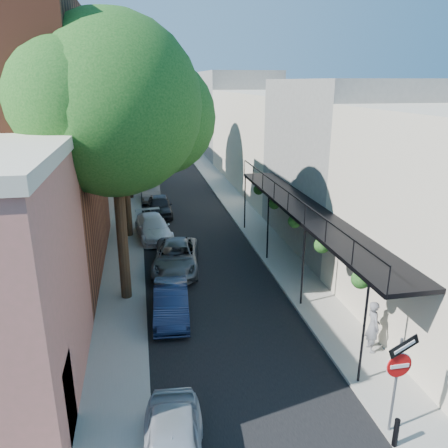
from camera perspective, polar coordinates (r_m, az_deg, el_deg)
name	(u,v)px	position (r m, az deg, el deg)	size (l,w,h in m)	color
road_surface	(176,188)	(38.42, -6.33, 4.68)	(6.00, 64.00, 0.01)	black
sidewalk_left	(129,190)	(38.32, -12.32, 4.42)	(2.00, 64.00, 0.12)	gray
sidewalk_right	(221,186)	(38.92, -0.44, 5.05)	(2.00, 64.00, 0.12)	gray
buildings_left	(54,135)	(36.81, -21.28, 10.80)	(10.10, 59.10, 12.00)	#C97267
buildings_right	(278,135)	(38.89, 7.09, 11.44)	(9.80, 55.00, 10.00)	beige
sign_post	(399,369)	(12.31, 21.85, -17.18)	(0.89, 0.17, 2.99)	#595B60
bollard	(396,433)	(12.85, 21.54, -24.01)	(0.14, 0.14, 0.80)	black
oak_near	(124,109)	(17.56, -12.88, 14.42)	(7.48, 6.80, 11.42)	#332114
oak_mid	(128,116)	(25.57, -12.43, 13.64)	(6.60, 6.00, 10.20)	#332114
oak_far	(130,90)	(34.55, -12.21, 16.73)	(7.70, 7.00, 11.90)	#332114
parked_car_b	(171,302)	(17.52, -6.93, -10.12)	(1.33, 3.81, 1.26)	#111C38
parked_car_c	(176,257)	(21.67, -6.27, -4.29)	(2.17, 4.71, 1.31)	#5B5E63
parked_car_d	(153,227)	(26.20, -9.23, -0.42)	(1.81, 4.44, 1.29)	white
parked_car_e	(160,206)	(30.54, -8.39, 2.37)	(1.61, 4.01, 1.36)	black
parked_car_f	(151,191)	(34.71, -9.53, 4.21)	(1.41, 4.05, 1.33)	#655C55
parked_car_g	(145,176)	(40.49, -10.34, 6.13)	(2.16, 4.69, 1.30)	gray
pedestrian	(373,326)	(15.91, 18.89, -12.52)	(0.67, 0.44, 1.83)	slate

